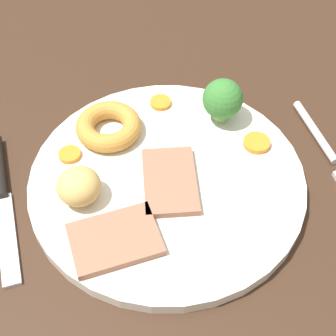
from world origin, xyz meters
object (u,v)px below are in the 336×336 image
at_px(carrot_coin_front, 257,143).
at_px(meat_slice_main, 172,181).
at_px(dinner_plate, 168,178).
at_px(broccoli_floret, 223,100).
at_px(yorkshire_pudding, 109,126).
at_px(meat_slice_under, 115,239).
at_px(fork, 329,153).
at_px(carrot_coin_back, 160,103).
at_px(knife, 2,191).
at_px(carrot_coin_side, 70,154).
at_px(roast_potato_left, 78,182).

bearing_deg(carrot_coin_front, meat_slice_main, 12.61).
distance_m(dinner_plate, broccoli_floret, 0.11).
distance_m(yorkshire_pudding, carrot_coin_front, 0.16).
relative_size(meat_slice_under, carrot_coin_front, 2.80).
bearing_deg(fork, meat_slice_main, -90.29).
bearing_deg(broccoli_floret, yorkshire_pudding, -6.95).
relative_size(dinner_plate, carrot_coin_back, 11.68).
relative_size(meat_slice_main, carrot_coin_back, 3.45).
bearing_deg(knife, meat_slice_under, 44.94).
relative_size(dinner_plate, carrot_coin_side, 12.06).
bearing_deg(carrot_coin_back, broccoli_floret, 143.67).
distance_m(roast_potato_left, fork, 0.27).
bearing_deg(meat_slice_under, knife, -45.68).
bearing_deg(carrot_coin_front, carrot_coin_side, -12.59).
bearing_deg(meat_slice_main, carrot_coin_side, -35.76).
distance_m(yorkshire_pudding, carrot_coin_side, 0.05).
distance_m(dinner_plate, roast_potato_left, 0.09).
xyz_separation_m(roast_potato_left, knife, (0.08, -0.03, -0.03)).
distance_m(carrot_coin_side, knife, 0.08).
xyz_separation_m(carrot_coin_back, broccoli_floret, (-0.06, 0.04, 0.03)).
height_order(meat_slice_under, knife, meat_slice_under).
height_order(meat_slice_under, yorkshire_pudding, yorkshire_pudding).
distance_m(carrot_coin_front, broccoli_floret, 0.06).
xyz_separation_m(meat_slice_under, knife, (0.10, -0.10, -0.01)).
bearing_deg(yorkshire_pudding, carrot_coin_side, 23.76).
bearing_deg(fork, carrot_coin_side, -103.61).
bearing_deg(dinner_plate, carrot_coin_front, -174.01).
xyz_separation_m(meat_slice_main, knife, (0.17, -0.05, -0.01)).
distance_m(roast_potato_left, knife, 0.09).
relative_size(carrot_coin_front, carrot_coin_back, 1.19).
height_order(yorkshire_pudding, roast_potato_left, roast_potato_left).
xyz_separation_m(fork, knife, (0.35, -0.05, 0.00)).
bearing_deg(broccoli_floret, roast_potato_left, 18.63).
bearing_deg(carrot_coin_side, meat_slice_main, 144.24).
bearing_deg(meat_slice_main, knife, -16.17).
bearing_deg(roast_potato_left, carrot_coin_back, -138.44).
bearing_deg(knife, dinner_plate, 78.32).
distance_m(meat_slice_main, carrot_coin_front, 0.11).
bearing_deg(meat_slice_main, carrot_coin_back, -100.94).
height_order(meat_slice_main, meat_slice_under, same).
bearing_deg(carrot_coin_back, fork, 142.83).
distance_m(roast_potato_left, carrot_coin_front, 0.20).
height_order(dinner_plate, meat_slice_under, meat_slice_under).
height_order(meat_slice_under, carrot_coin_back, meat_slice_under).
xyz_separation_m(meat_slice_under, fork, (-0.25, -0.05, -0.01)).
xyz_separation_m(meat_slice_main, meat_slice_under, (0.07, 0.05, 0.00)).
relative_size(meat_slice_main, fork, 0.55).
xyz_separation_m(meat_slice_main, yorkshire_pudding, (0.04, -0.09, 0.01)).
bearing_deg(knife, roast_potato_left, 66.49).
bearing_deg(carrot_coin_front, dinner_plate, 5.99).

